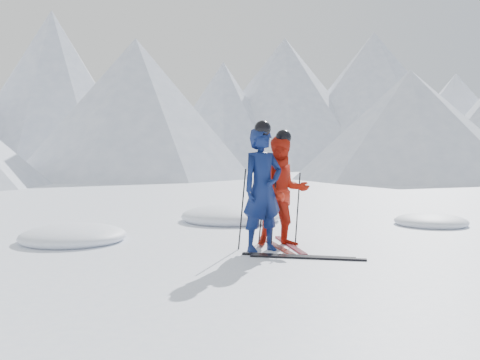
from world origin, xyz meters
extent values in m
plane|color=white|center=(0.00, 0.00, 0.00)|extent=(160.00, 160.00, 0.00)
cone|color=#B2BCD1|center=(-11.51, 40.48, 7.17)|extent=(23.96, 23.96, 14.35)
cone|color=#B2BCD1|center=(-5.08, 51.27, 5.96)|extent=(17.69, 17.69, 11.93)
cone|color=#B2BCD1|center=(4.51, 43.52, 5.42)|extent=(19.63, 19.63, 10.85)
cone|color=#B2BCD1|center=(11.74, 46.25, 7.07)|extent=(23.31, 23.31, 14.15)
cone|color=#B2BCD1|center=(21.49, 44.84, 7.44)|extent=(28.94, 28.94, 14.88)
cone|color=silver|center=(31.93, 45.34, 5.38)|extent=(24.45, 24.45, 10.76)
cone|color=#B2BCD1|center=(12.00, 20.00, 3.25)|extent=(14.00, 14.00, 6.50)
cone|color=#B2BCD1|center=(-4.00, 26.00, 4.50)|extent=(16.00, 16.00, 9.00)
imported|color=#0C1948|center=(-1.76, -0.10, 0.98)|extent=(0.83, 0.69, 1.96)
imported|color=red|center=(-1.33, 0.24, 0.92)|extent=(0.90, 0.71, 1.83)
cylinder|color=black|center=(-2.06, 0.05, 0.65)|extent=(0.13, 0.09, 1.30)
cylinder|color=black|center=(-1.51, 0.15, 0.65)|extent=(0.13, 0.08, 1.30)
cylinder|color=black|center=(-1.63, 0.49, 0.61)|extent=(0.12, 0.10, 1.22)
cylinder|color=black|center=(-1.03, 0.39, 0.61)|extent=(0.12, 0.09, 1.22)
cube|color=black|center=(-1.45, 0.24, 0.01)|extent=(0.18, 1.70, 0.03)
cube|color=black|center=(-1.21, 0.24, 0.01)|extent=(0.12, 1.70, 0.03)
cube|color=black|center=(-1.35, -0.67, 0.01)|extent=(1.59, 0.76, 0.03)
cube|color=black|center=(-1.25, -0.82, 0.01)|extent=(1.61, 0.71, 0.03)
ellipsoid|color=white|center=(-4.84, 1.39, 0.00)|extent=(1.85, 1.85, 0.41)
ellipsoid|color=white|center=(2.49, 2.05, 0.00)|extent=(1.54, 1.54, 0.34)
ellipsoid|color=white|center=(-1.64, 3.54, 0.00)|extent=(2.29, 2.29, 0.50)
camera|label=1|loc=(-3.62, -7.88, 1.55)|focal=38.00mm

